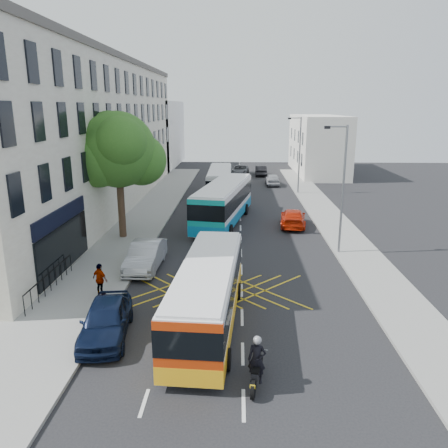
# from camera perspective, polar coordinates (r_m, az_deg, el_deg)

# --- Properties ---
(ground) EXTENTS (120.00, 120.00, 0.00)m
(ground) POSITION_cam_1_polar(r_m,az_deg,el_deg) (17.56, 2.46, -16.57)
(ground) COLOR black
(ground) RESTS_ON ground
(pavement_left) EXTENTS (5.00, 70.00, 0.15)m
(pavement_left) POSITION_cam_1_polar(r_m,az_deg,el_deg) (32.38, -13.02, -1.69)
(pavement_left) COLOR gray
(pavement_left) RESTS_ON ground
(pavement_right) EXTENTS (3.00, 70.00, 0.15)m
(pavement_right) POSITION_cam_1_polar(r_m,az_deg,el_deg) (32.25, 15.66, -1.93)
(pavement_right) COLOR gray
(pavement_right) RESTS_ON ground
(terrace_main) EXTENTS (8.30, 45.00, 13.50)m
(terrace_main) POSITION_cam_1_polar(r_m,az_deg,el_deg) (41.84, -17.70, 11.04)
(terrace_main) COLOR beige
(terrace_main) RESTS_ON ground
(terrace_far) EXTENTS (8.00, 20.00, 10.00)m
(terrace_far) POSITION_cam_1_polar(r_m,az_deg,el_deg) (71.41, -9.47, 11.53)
(terrace_far) COLOR silver
(terrace_far) RESTS_ON ground
(building_right) EXTENTS (6.00, 18.00, 8.00)m
(building_right) POSITION_cam_1_polar(r_m,az_deg,el_deg) (64.15, 12.11, 10.12)
(building_right) COLOR silver
(building_right) RESTS_ON ground
(street_tree) EXTENTS (6.30, 5.70, 8.80)m
(street_tree) POSITION_cam_1_polar(r_m,az_deg,el_deg) (31.17, -13.74, 9.30)
(street_tree) COLOR #382619
(street_tree) RESTS_ON pavement_left
(lamp_near) EXTENTS (1.45, 0.15, 8.00)m
(lamp_near) POSITION_cam_1_polar(r_m,az_deg,el_deg) (28.08, 15.13, 5.16)
(lamp_near) COLOR slate
(lamp_near) RESTS_ON pavement_right
(lamp_far) EXTENTS (1.45, 0.15, 8.00)m
(lamp_far) POSITION_cam_1_polar(r_m,az_deg,el_deg) (47.61, 9.73, 9.35)
(lamp_far) COLOR slate
(lamp_far) RESTS_ON pavement_right
(railings) EXTENTS (0.08, 5.60, 1.14)m
(railings) POSITION_cam_1_polar(r_m,az_deg,el_deg) (23.91, -21.77, -6.85)
(railings) COLOR black
(railings) RESTS_ON pavement_left
(bus_near) EXTENTS (2.95, 10.11, 2.80)m
(bus_near) POSITION_cam_1_polar(r_m,az_deg,el_deg) (18.97, -2.12, -8.99)
(bus_near) COLOR silver
(bus_near) RESTS_ON ground
(bus_mid) EXTENTS (4.73, 11.83, 3.25)m
(bus_mid) POSITION_cam_1_polar(r_m,az_deg,el_deg) (35.36, -0.04, 2.85)
(bus_mid) COLOR silver
(bus_mid) RESTS_ON ground
(bus_far) EXTENTS (2.62, 10.21, 2.86)m
(bus_far) POSITION_cam_1_polar(r_m,az_deg,el_deg) (46.52, -0.55, 5.57)
(bus_far) COLOR silver
(bus_far) RESTS_ON ground
(motorbike) EXTENTS (0.75, 2.09, 1.87)m
(motorbike) POSITION_cam_1_polar(r_m,az_deg,el_deg) (15.47, 4.32, -17.57)
(motorbike) COLOR black
(motorbike) RESTS_ON ground
(parked_car_blue) EXTENTS (2.37, 4.75, 1.56)m
(parked_car_blue) POSITION_cam_1_polar(r_m,az_deg,el_deg) (18.90, -15.18, -11.99)
(parked_car_blue) COLOR black
(parked_car_blue) RESTS_ON ground
(parked_car_silver) EXTENTS (1.81, 4.83, 1.58)m
(parked_car_silver) POSITION_cam_1_polar(r_m,az_deg,el_deg) (25.94, -10.21, -4.10)
(parked_car_silver) COLOR #A7ABAF
(parked_car_silver) RESTS_ON ground
(red_hatchback) EXTENTS (2.44, 4.90, 1.37)m
(red_hatchback) POSITION_cam_1_polar(r_m,az_deg,el_deg) (35.03, 9.01, 0.82)
(red_hatchback) COLOR red
(red_hatchback) RESTS_ON ground
(distant_car_grey) EXTENTS (2.71, 5.05, 1.35)m
(distant_car_grey) POSITION_cam_1_polar(r_m,az_deg,el_deg) (60.81, 2.08, 7.03)
(distant_car_grey) COLOR #43454B
(distant_car_grey) RESTS_ON ground
(distant_car_silver) EXTENTS (1.66, 4.09, 1.39)m
(distant_car_silver) POSITION_cam_1_polar(r_m,az_deg,el_deg) (53.27, 6.36, 5.82)
(distant_car_silver) COLOR #9D9EA4
(distant_car_silver) RESTS_ON ground
(distant_car_dark) EXTENTS (1.52, 4.29, 1.41)m
(distant_car_dark) POSITION_cam_1_polar(r_m,az_deg,el_deg) (60.73, 4.84, 7.00)
(distant_car_dark) COLOR black
(distant_car_dark) RESTS_ON ground
(pedestrian_far) EXTENTS (1.03, 0.83, 1.64)m
(pedestrian_far) POSITION_cam_1_polar(r_m,az_deg,el_deg) (22.53, -15.88, -6.98)
(pedestrian_far) COLOR gray
(pedestrian_far) RESTS_ON pavement_left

